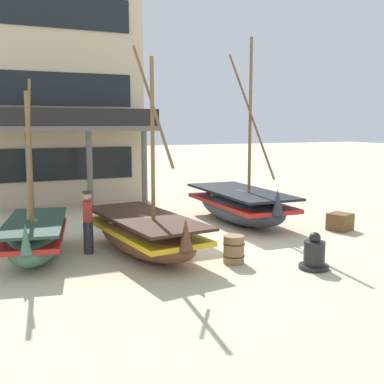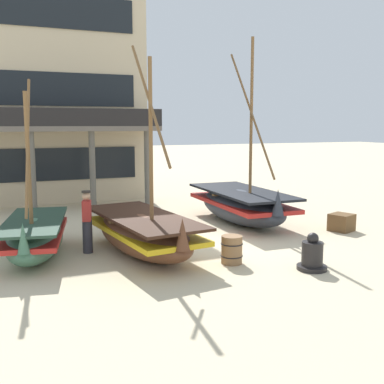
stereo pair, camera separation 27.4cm
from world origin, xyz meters
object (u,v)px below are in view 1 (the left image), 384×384
Objects in this scene: capstan_winch at (314,255)px; harbor_building_main at (42,94)px; fishing_boat_far_right at (145,233)px; fisherman_by_hull at (88,223)px; cargo_crate at (340,222)px; fishing_boat_near_left at (35,237)px; fishing_boat_centre_large at (240,205)px; wooden_barrel at (234,249)px.

harbor_building_main is (-4.37, 14.99, 4.52)m from capstan_winch.
fisherman_by_hull is (-1.34, 0.71, 0.25)m from fishing_boat_far_right.
fisherman_by_hull is 2.53× the size of cargo_crate.
fishing_boat_near_left is 6.84× the size of cargo_crate.
capstan_winch is (4.65, -3.55, -0.49)m from fisherman_by_hull.
fisherman_by_hull is at bearing 142.65° from capstan_winch.
wooden_barrel is (-2.57, -4.19, -0.29)m from fishing_boat_centre_large.
wooden_barrel is (4.45, -2.43, -0.21)m from fishing_boat_near_left.
fisherman_by_hull is 3.94m from wooden_barrel.
wooden_barrel is 0.07× the size of harbor_building_main.
fisherman_by_hull is (-5.69, -1.83, 0.19)m from fishing_boat_centre_large.
capstan_winch is 1.93m from wooden_barrel.
harbor_building_main is (1.61, 11.37, 4.31)m from fishing_boat_near_left.
fishing_boat_far_right reaches higher than fisherman_by_hull.
harbor_building_main is at bearing 81.93° from fishing_boat_near_left.
capstan_winch is (3.31, -2.84, -0.24)m from fishing_boat_far_right.
fishing_boat_far_right reaches higher than capstan_winch.
fishing_boat_far_right reaches higher than wooden_barrel.
wooden_barrel is (1.78, -1.65, -0.23)m from fishing_boat_far_right.
harbor_building_main is (-7.78, 12.00, 4.59)m from cargo_crate.
fishing_boat_centre_large is at bearing 17.86° from fisherman_by_hull.
cargo_crate is at bearing -3.79° from fishing_boat_near_left.
fishing_boat_far_right is 3.23× the size of fisherman_by_hull.
cargo_crate is (4.94, 1.81, -0.07)m from wooden_barrel.
fishing_boat_centre_large is at bearing -60.63° from harbor_building_main.
fishing_boat_centre_large reaches higher than capstan_winch.
fishing_boat_centre_large reaches higher than fisherman_by_hull.
fishing_boat_near_left is 12.27m from harbor_building_main.
fishing_boat_centre_large is (7.02, 1.76, 0.08)m from fishing_boat_near_left.
harbor_building_main is at bearing 106.26° from capstan_winch.
fisherman_by_hull is (1.34, -0.07, 0.27)m from fishing_boat_near_left.
harbor_building_main reaches higher than fishing_boat_centre_large.
fishing_boat_near_left is 7.00m from capstan_winch.
capstan_winch is at bearing -73.74° from harbor_building_main.
fisherman_by_hull is 1.88× the size of capstan_winch.
wooden_barrel is 5.26m from cargo_crate.
fisherman_by_hull is at bearing -162.14° from fishing_boat_centre_large.
harbor_building_main reaches higher than wooden_barrel.
wooden_barrel reaches higher than cargo_crate.
fishing_boat_centre_large is 0.64× the size of harbor_building_main.
fishing_boat_near_left is 1.37m from fisherman_by_hull.
capstan_winch is 16.26m from harbor_building_main.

